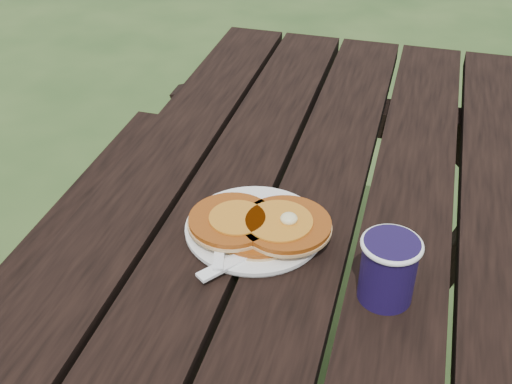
# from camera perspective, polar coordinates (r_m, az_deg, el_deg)

# --- Properties ---
(plate) EXTENTS (0.27, 0.27, 0.01)m
(plate) POSITION_cam_1_polar(r_m,az_deg,el_deg) (1.01, -0.11, -3.31)
(plate) COLOR white
(plate) RESTS_ON picnic_table
(pancake_stack) EXTENTS (0.22, 0.15, 0.04)m
(pancake_stack) POSITION_cam_1_polar(r_m,az_deg,el_deg) (0.98, 0.40, -2.91)
(pancake_stack) COLOR #9A4511
(pancake_stack) RESTS_ON plate
(knife) EXTENTS (0.12, 0.16, 0.00)m
(knife) POSITION_cam_1_polar(r_m,az_deg,el_deg) (0.95, -0.55, -5.41)
(knife) COLOR white
(knife) RESTS_ON plate
(fork) EXTENTS (0.07, 0.16, 0.01)m
(fork) POSITION_cam_1_polar(r_m,az_deg,el_deg) (0.96, -3.21, -4.72)
(fork) COLOR white
(fork) RESTS_ON plate
(coffee_cup) EXTENTS (0.08, 0.08, 0.10)m
(coffee_cup) POSITION_cam_1_polar(r_m,az_deg,el_deg) (0.88, 11.70, -6.48)
(coffee_cup) COLOR #160D36
(coffee_cup) RESTS_ON picnic_table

